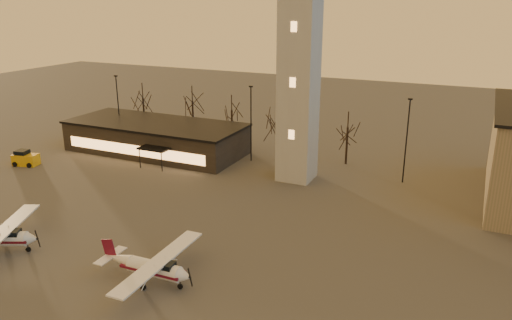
{
  "coord_description": "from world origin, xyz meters",
  "views": [
    {
      "loc": [
        19.57,
        -23.92,
        20.9
      ],
      "look_at": [
        2.46,
        13.0,
        7.68
      ],
      "focal_mm": 35.0,
      "sensor_mm": 36.0,
      "label": 1
    }
  ],
  "objects_px": {
    "cessna_rear": "(2,241)",
    "service_cart": "(25,159)",
    "control_tower": "(300,41)",
    "terminal": "(156,137)",
    "cessna_front": "(156,271)"
  },
  "relations": [
    {
      "from": "terminal",
      "to": "service_cart",
      "type": "distance_m",
      "value": 17.21
    },
    {
      "from": "terminal",
      "to": "cessna_rear",
      "type": "distance_m",
      "value": 30.58
    },
    {
      "from": "terminal",
      "to": "cessna_front",
      "type": "bearing_deg",
      "value": -54.39
    },
    {
      "from": "control_tower",
      "to": "cessna_front",
      "type": "bearing_deg",
      "value": -93.22
    },
    {
      "from": "cessna_rear",
      "to": "service_cart",
      "type": "xyz_separation_m",
      "value": [
        -17.55,
        17.87,
        -0.27
      ]
    },
    {
      "from": "control_tower",
      "to": "terminal",
      "type": "distance_m",
      "value": 26.24
    },
    {
      "from": "cessna_rear",
      "to": "service_cart",
      "type": "bearing_deg",
      "value": 109.85
    },
    {
      "from": "cessna_rear",
      "to": "control_tower",
      "type": "bearing_deg",
      "value": 34.9
    },
    {
      "from": "control_tower",
      "to": "cessna_front",
      "type": "relative_size",
      "value": 3.06
    },
    {
      "from": "service_cart",
      "to": "control_tower",
      "type": "bearing_deg",
      "value": 4.24
    },
    {
      "from": "cessna_rear",
      "to": "service_cart",
      "type": "relative_size",
      "value": 3.05
    },
    {
      "from": "cessna_front",
      "to": "cessna_rear",
      "type": "height_order",
      "value": "cessna_rear"
    },
    {
      "from": "control_tower",
      "to": "cessna_rear",
      "type": "relative_size",
      "value": 3.08
    },
    {
      "from": "terminal",
      "to": "cessna_rear",
      "type": "relative_size",
      "value": 2.4
    },
    {
      "from": "cessna_front",
      "to": "cessna_rear",
      "type": "bearing_deg",
      "value": -176.09
    }
  ]
}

